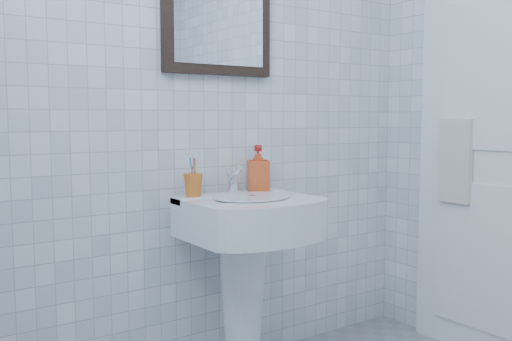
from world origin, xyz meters
TOP-DOWN VIEW (x-y plane):
  - wall_back at (0.00, 1.20)m, footprint 2.20×0.02m
  - washbasin at (0.06, 0.98)m, footprint 0.50×0.36m
  - faucet at (0.06, 1.07)m, footprint 0.05×0.10m
  - toothbrush_cup at (-0.11, 1.09)m, footprint 0.10×0.10m
  - soap_dispenser at (0.20, 1.10)m, footprint 0.11×0.11m
  - bathroom_door at (1.08, 0.55)m, footprint 0.04×0.80m
  - towel_ring at (1.06, 0.74)m, footprint 0.01×0.18m
  - hand_towel at (1.04, 0.74)m, footprint 0.03×0.16m

SIDE VIEW (x-z plane):
  - washbasin at x=0.06m, z-range 0.13..0.90m
  - toothbrush_cup at x=-0.11m, z-range 0.76..0.85m
  - faucet at x=0.06m, z-range 0.75..0.87m
  - soap_dispenser at x=0.20m, z-range 0.76..0.95m
  - hand_towel at x=1.04m, z-range 0.68..1.06m
  - bathroom_door at x=1.08m, z-range 0.00..2.00m
  - towel_ring at x=1.06m, z-range 0.96..1.14m
  - wall_back at x=0.00m, z-range 0.00..2.50m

